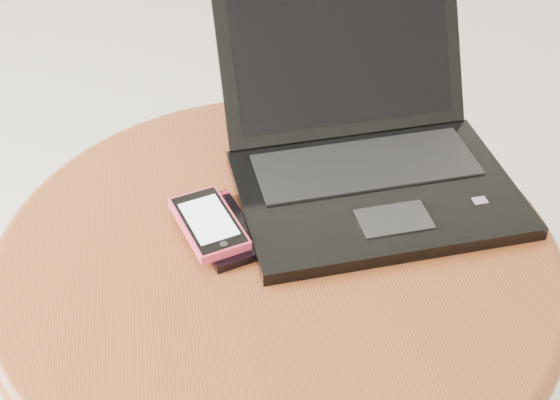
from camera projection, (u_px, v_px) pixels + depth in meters
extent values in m
cylinder|color=#4E2417|center=(277.00, 387.00, 1.10)|extent=(0.11, 0.11, 0.48)
cylinder|color=brown|center=(277.00, 256.00, 0.93)|extent=(0.66, 0.66, 0.03)
torus|color=brown|center=(277.00, 256.00, 0.93)|extent=(0.69, 0.69, 0.03)
cube|color=black|center=(377.00, 193.00, 0.99)|extent=(0.37, 0.27, 0.02)
cube|color=black|center=(366.00, 165.00, 1.02)|extent=(0.30, 0.13, 0.00)
cube|color=black|center=(394.00, 219.00, 0.93)|extent=(0.09, 0.06, 0.00)
cube|color=red|center=(480.00, 200.00, 0.96)|extent=(0.02, 0.01, 0.00)
cube|color=black|center=(342.00, 57.00, 1.05)|extent=(0.35, 0.13, 0.19)
cube|color=black|center=(343.00, 57.00, 1.05)|extent=(0.31, 0.11, 0.16)
cube|color=black|center=(223.00, 230.00, 0.94)|extent=(0.10, 0.14, 0.01)
cube|color=#C12148|center=(205.00, 199.00, 0.97)|extent=(0.07, 0.03, 0.00)
cube|color=#E53A5D|center=(209.00, 224.00, 0.93)|extent=(0.09, 0.13, 0.01)
cube|color=black|center=(208.00, 219.00, 0.92)|extent=(0.09, 0.12, 0.00)
cube|color=silver|center=(208.00, 219.00, 0.92)|extent=(0.07, 0.09, 0.00)
cylinder|color=black|center=(224.00, 244.00, 0.89)|extent=(0.01, 0.01, 0.00)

